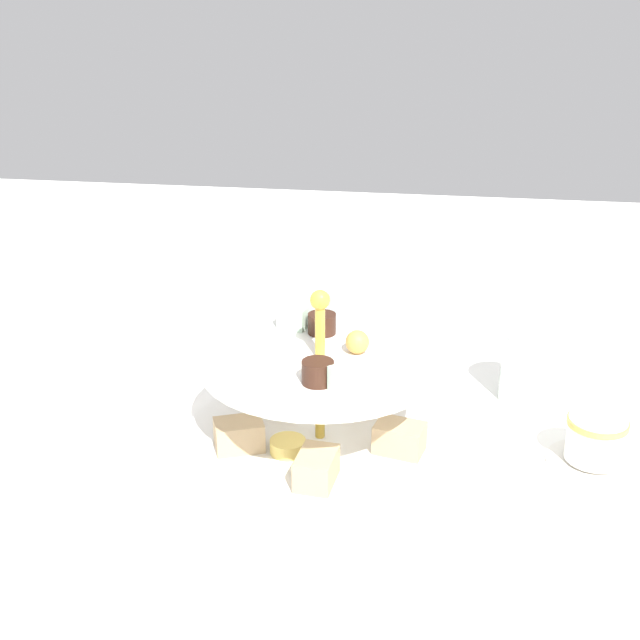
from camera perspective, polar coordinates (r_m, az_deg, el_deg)
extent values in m
plane|color=white|center=(0.83, 0.00, -9.02)|extent=(2.40, 2.40, 0.00)
cylinder|color=white|center=(0.83, 0.00, -8.73)|extent=(0.29, 0.29, 0.01)
cylinder|color=white|center=(0.78, 0.00, -2.98)|extent=(0.24, 0.24, 0.01)
cylinder|color=gold|center=(0.79, 0.00, -4.01)|extent=(0.01, 0.01, 0.16)
sphere|color=gold|center=(0.76, 0.00, 1.46)|extent=(0.02, 0.02, 0.02)
cube|color=tan|center=(0.88, 3.43, -5.38)|extent=(0.06, 0.05, 0.03)
cube|color=tan|center=(0.88, -3.08, -5.27)|extent=(0.06, 0.05, 0.03)
cube|color=tan|center=(0.80, -5.89, -8.28)|extent=(0.05, 0.06, 0.03)
cube|color=tan|center=(0.74, -0.25, -10.70)|extent=(0.05, 0.04, 0.03)
cube|color=tan|center=(0.80, 5.79, -8.51)|extent=(0.04, 0.05, 0.03)
cylinder|color=#E5C660|center=(0.79, -2.35, -9.12)|extent=(0.04, 0.04, 0.01)
cylinder|color=#381E14|center=(0.72, -0.16, -3.81)|extent=(0.03, 0.03, 0.02)
cylinder|color=#381E14|center=(0.83, 0.14, -0.26)|extent=(0.03, 0.03, 0.02)
cube|color=silver|center=(0.71, 2.20, -4.41)|extent=(0.04, 0.04, 0.02)
cube|color=silver|center=(0.85, -1.82, 0.29)|extent=(0.04, 0.04, 0.02)
sphere|color=gold|center=(0.79, 2.72, -1.60)|extent=(0.02, 0.02, 0.02)
cylinder|color=silver|center=(0.61, -11.41, -15.05)|extent=(0.07, 0.07, 0.12)
cylinder|color=silver|center=(0.93, 14.92, -3.31)|extent=(0.06, 0.06, 0.08)
cylinder|color=white|center=(0.84, 19.12, -9.64)|extent=(0.09, 0.09, 0.01)
cylinder|color=white|center=(0.83, 19.34, -8.13)|extent=(0.06, 0.06, 0.04)
cylinder|color=gold|center=(0.82, 19.50, -7.01)|extent=(0.06, 0.06, 0.01)
cube|color=silver|center=(0.95, -18.28, -5.72)|extent=(0.17, 0.03, 0.00)
cube|color=silver|center=(0.65, 17.51, -19.79)|extent=(0.13, 0.13, 0.00)
cylinder|color=silver|center=(1.02, 2.16, 0.28)|extent=(0.06, 0.06, 0.11)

